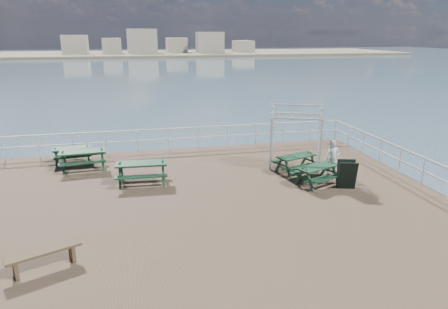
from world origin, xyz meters
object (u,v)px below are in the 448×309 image
at_px(picnic_table_c, 297,160).
at_px(flat_bench_far, 44,254).
at_px(picnic_table_b, 72,152).
at_px(trellis_arbor, 295,140).
at_px(picnic_table_a, 83,156).
at_px(picnic_table_e, 318,171).
at_px(person, 333,159).
at_px(picnic_table_d, 142,168).

bearing_deg(picnic_table_c, flat_bench_far, -167.63).
xyz_separation_m(picnic_table_b, trellis_arbor, (9.35, -2.71, 0.70)).
relative_size(picnic_table_b, flat_bench_far, 0.99).
xyz_separation_m(picnic_table_a, picnic_table_e, (8.83, -3.74, -0.06)).
height_order(picnic_table_e, trellis_arbor, trellis_arbor).
relative_size(picnic_table_c, person, 1.30).
relative_size(picnic_table_a, picnic_table_e, 0.95).
height_order(picnic_table_e, flat_bench_far, picnic_table_e).
bearing_deg(trellis_arbor, picnic_table_d, -152.58).
height_order(picnic_table_b, picnic_table_e, picnic_table_e).
xyz_separation_m(picnic_table_d, person, (7.33, -1.03, 0.18)).
relative_size(picnic_table_a, flat_bench_far, 1.11).
xyz_separation_m(trellis_arbor, person, (0.93, -1.57, -0.43)).
height_order(picnic_table_a, flat_bench_far, picnic_table_a).
distance_m(picnic_table_e, flat_bench_far, 9.72).
bearing_deg(picnic_table_e, picnic_table_b, 130.95).
distance_m(picnic_table_d, person, 7.41).
bearing_deg(picnic_table_d, trellis_arbor, 8.46).
bearing_deg(picnic_table_b, picnic_table_c, -27.30).
bearing_deg(picnic_table_e, trellis_arbor, 69.82).
bearing_deg(picnic_table_e, person, 9.77).
relative_size(picnic_table_e, trellis_arbor, 0.76).
xyz_separation_m(picnic_table_a, picnic_table_c, (8.59, -2.27, -0.06)).
relative_size(picnic_table_a, picnic_table_d, 0.97).
relative_size(picnic_table_a, picnic_table_b, 1.12).
distance_m(picnic_table_c, picnic_table_e, 1.49).
relative_size(picnic_table_c, picnic_table_e, 0.98).
distance_m(picnic_table_b, trellis_arbor, 9.76).
height_order(picnic_table_c, flat_bench_far, picnic_table_c).
relative_size(picnic_table_c, picnic_table_d, 1.00).
height_order(picnic_table_b, flat_bench_far, picnic_table_b).
bearing_deg(picnic_table_c, picnic_table_d, 160.22).
bearing_deg(picnic_table_c, picnic_table_e, -99.74).
distance_m(picnic_table_c, person, 1.47).
bearing_deg(picnic_table_b, picnic_table_e, -34.36).
xyz_separation_m(picnic_table_d, flat_bench_far, (-2.47, -5.38, -0.22)).
bearing_deg(flat_bench_far, trellis_arbor, 10.05).
relative_size(picnic_table_c, flat_bench_far, 1.14).
distance_m(picnic_table_d, flat_bench_far, 5.92).
relative_size(picnic_table_d, flat_bench_far, 1.14).
distance_m(picnic_table_b, flat_bench_far, 8.64).
relative_size(picnic_table_d, picnic_table_e, 0.98).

